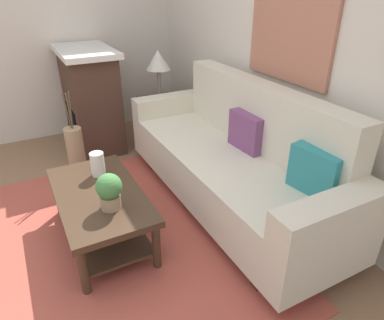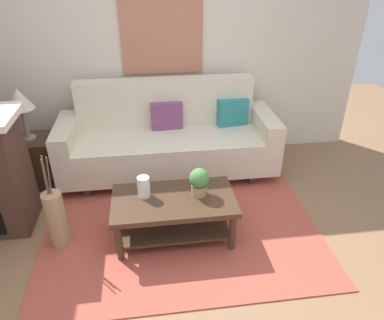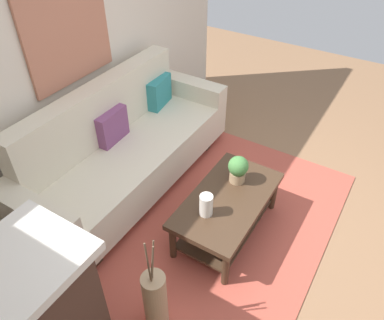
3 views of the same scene
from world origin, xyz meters
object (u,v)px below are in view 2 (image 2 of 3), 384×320
tabletop_vase (144,187)px  potted_plant_tabletop (199,181)px  couch (168,139)px  floor_vase (57,220)px  side_table (34,161)px  throw_pillow_teal (232,112)px  coffee_table (174,209)px  framed_painting (162,36)px  table_lamp (19,101)px  throw_pillow_plum (167,116)px

tabletop_vase → potted_plant_tabletop: bearing=-4.6°
couch → floor_vase: size_ratio=4.42×
potted_plant_tabletop → side_table: bearing=147.4°
throw_pillow_teal → coffee_table: throw_pillow_teal is taller
potted_plant_tabletop → framed_painting: size_ratio=0.28×
framed_painting → throw_pillow_teal: bearing=-23.5°
potted_plant_tabletop → floor_vase: bearing=-179.7°
coffee_table → floor_vase: (-1.04, 0.02, -0.04)m
coffee_table → table_lamp: size_ratio=1.93×
throw_pillow_plum → framed_painting: 0.89m
floor_vase → side_table: bearing=112.1°
tabletop_vase → table_lamp: 1.69m
throw_pillow_teal → coffee_table: (-0.83, -1.29, -0.37)m
throw_pillow_teal → side_table: throw_pillow_teal is taller
coffee_table → floor_vase: bearing=178.6°
side_table → potted_plant_tabletop: bearing=-32.6°
coffee_table → side_table: (-1.49, 1.14, -0.03)m
tabletop_vase → throw_pillow_teal: bearing=48.5°
throw_pillow_teal → framed_painting: size_ratio=0.39×
floor_vase → framed_painting: framed_painting is taller
table_lamp → throw_pillow_teal: bearing=3.9°
coffee_table → floor_vase: 1.04m
tabletop_vase → potted_plant_tabletop: potted_plant_tabletop is taller
floor_vase → table_lamp: bearing=112.1°
potted_plant_tabletop → floor_vase: (-1.27, -0.01, -0.29)m
coffee_table → framed_painting: 2.02m
throw_pillow_teal → tabletop_vase: 1.64m
couch → side_table: 1.54m
couch → floor_vase: (-1.08, -1.14, -0.15)m
throw_pillow_teal → table_lamp: bearing=-176.1°
throw_pillow_teal → side_table: bearing=-176.1°
couch → framed_painting: 1.17m
couch → floor_vase: 1.58m
coffee_table → throw_pillow_teal: bearing=57.4°
coffee_table → side_table: size_ratio=1.96×
throw_pillow_plum → coffee_table: bearing=-91.9°
potted_plant_tabletop → couch: bearing=99.6°
couch → tabletop_vase: 1.14m
side_table → table_lamp: (0.00, 0.00, 0.71)m
coffee_table → floor_vase: size_ratio=1.98×
framed_painting → potted_plant_tabletop: bearing=-83.2°
potted_plant_tabletop → floor_vase: potted_plant_tabletop is taller
couch → potted_plant_tabletop: (0.19, -1.14, 0.14)m
throw_pillow_teal → tabletop_vase: throw_pillow_teal is taller
side_table → floor_vase: bearing=-67.9°
throw_pillow_teal → coffee_table: bearing=-122.6°
coffee_table → framed_painting: size_ratio=1.19×
coffee_table → table_lamp: (-1.49, 1.14, 0.68)m
tabletop_vase → framed_painting: (0.30, 1.56, 0.98)m
throw_pillow_teal → side_table: 2.35m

